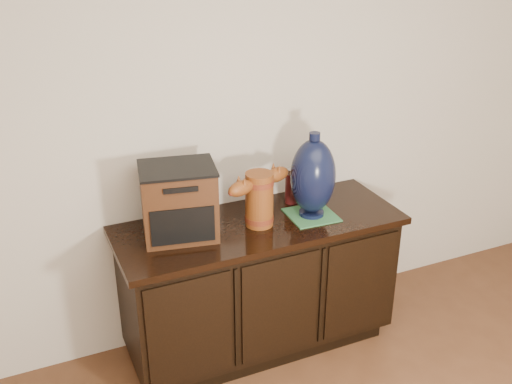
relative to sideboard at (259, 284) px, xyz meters
name	(u,v)px	position (x,y,z in m)	size (l,w,h in m)	color
sideboard	(259,284)	(0.00, 0.00, 0.00)	(1.46, 0.56, 0.75)	black
terracotta_vessel	(259,196)	(-0.01, -0.02, 0.52)	(0.39, 0.19, 0.28)	brown
tv_radio	(179,202)	(-0.40, 0.04, 0.54)	(0.40, 0.34, 0.35)	#3F210F
green_mat	(311,215)	(0.27, -0.04, 0.37)	(0.24, 0.24, 0.01)	#2F6A3C
lamp_base	(313,177)	(0.27, -0.04, 0.59)	(0.24, 0.24, 0.44)	black
spray_can	(291,186)	(0.25, 0.14, 0.46)	(0.07, 0.07, 0.20)	#590F0F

